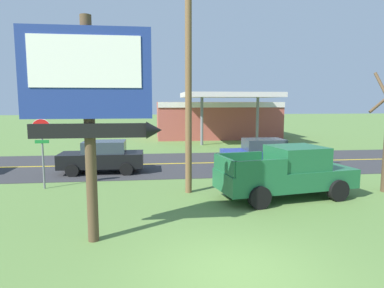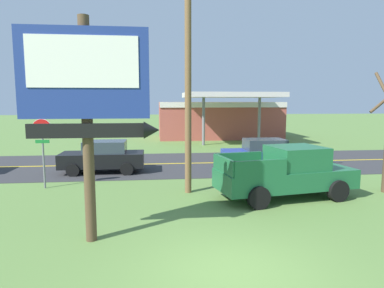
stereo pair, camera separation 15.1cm
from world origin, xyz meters
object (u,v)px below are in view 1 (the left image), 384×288
(car_black_far_lane, at_px, (103,157))
(stop_sign, at_px, (42,141))
(utility_pole, at_px, (188,63))
(car_blue_near_lane, at_px, (261,154))
(gas_station, at_px, (217,119))
(pickup_green_parked_on_lawn, at_px, (287,173))
(motel_sign, at_px, (90,93))

(car_black_far_lane, bearing_deg, stop_sign, -123.22)
(utility_pole, relative_size, car_black_far_lane, 2.31)
(stop_sign, distance_m, car_blue_near_lane, 10.96)
(utility_pole, distance_m, gas_station, 21.34)
(gas_station, relative_size, car_blue_near_lane, 2.86)
(utility_pole, xyz_separation_m, pickup_green_parked_on_lawn, (3.65, -1.15, -4.17))
(motel_sign, height_order, pickup_green_parked_on_lawn, motel_sign)
(motel_sign, relative_size, gas_station, 0.48)
(utility_pole, distance_m, pickup_green_parked_on_lawn, 5.66)
(stop_sign, bearing_deg, car_blue_near_lane, 16.26)
(car_blue_near_lane, height_order, car_black_far_lane, same)
(car_blue_near_lane, bearing_deg, car_black_far_lane, 180.00)
(car_black_far_lane, bearing_deg, car_blue_near_lane, 0.00)
(gas_station, relative_size, pickup_green_parked_on_lawn, 2.20)
(utility_pole, bearing_deg, motel_sign, -122.57)
(motel_sign, bearing_deg, pickup_green_parked_on_lawn, 27.71)
(utility_pole, distance_m, car_black_far_lane, 7.31)
(stop_sign, xyz_separation_m, car_blue_near_lane, (10.46, 3.05, -1.20))
(gas_station, height_order, pickup_green_parked_on_lawn, gas_station)
(pickup_green_parked_on_lawn, height_order, car_blue_near_lane, pickup_green_parked_on_lawn)
(motel_sign, distance_m, stop_sign, 6.90)
(motel_sign, xyz_separation_m, stop_sign, (-3.03, 5.93, -1.83))
(motel_sign, xyz_separation_m, car_blue_near_lane, (7.43, 8.98, -3.03))
(utility_pole, distance_m, car_blue_near_lane, 7.59)
(gas_station, xyz_separation_m, car_blue_near_lane, (-0.68, -16.11, -1.11))
(gas_station, bearing_deg, car_blue_near_lane, -92.41)
(stop_sign, relative_size, pickup_green_parked_on_lawn, 0.54)
(gas_station, relative_size, car_black_far_lane, 2.86)
(pickup_green_parked_on_lawn, distance_m, car_black_far_lane, 9.42)
(utility_pole, xyz_separation_m, car_blue_near_lane, (4.48, 4.36, -4.30))
(car_blue_near_lane, bearing_deg, motel_sign, -129.61)
(motel_sign, distance_m, utility_pole, 5.63)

